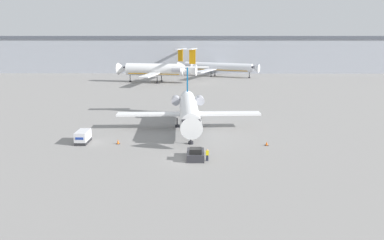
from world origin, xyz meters
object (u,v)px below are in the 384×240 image
worker_near_tug (207,155)px  airplane_parked_far_left (215,67)px  airplane_parked_far_right (157,70)px  luggage_cart (83,137)px  traffic_cone_left (118,142)px  airplane_main (189,110)px  pushback_tug (196,154)px  traffic_cone_right (267,144)px

worker_near_tug → airplane_parked_far_left: 101.60m
airplane_parked_far_left → airplane_parked_far_right: 28.77m
luggage_cart → traffic_cone_left: bearing=-6.1°
airplane_main → pushback_tug: (1.19, -16.82, -2.75)m
traffic_cone_left → traffic_cone_right: 22.79m
airplane_parked_far_right → traffic_cone_right: bearing=-72.0°
airplane_main → worker_near_tug: 17.98m
airplane_main → airplane_parked_far_right: 65.49m
pushback_tug → airplane_parked_far_right: airplane_parked_far_right is taller
luggage_cart → airplane_parked_far_right: airplane_parked_far_right is taller
pushback_tug → luggage_cart: size_ratio=1.05×
airplane_main → airplane_parked_far_right: (-12.28, 64.32, 1.09)m
airplane_main → luggage_cart: bearing=-150.3°
luggage_cart → traffic_cone_right: size_ratio=6.05×
pushback_tug → airplane_parked_far_left: (7.69, 100.60, 3.14)m
pushback_tug → luggage_cart: bearing=156.8°
traffic_cone_right → airplane_parked_far_right: airplane_parked_far_right is taller
airplane_main → airplane_parked_far_left: bearing=83.9°
traffic_cone_left → airplane_parked_far_right: airplane_parked_far_right is taller
traffic_cone_left → traffic_cone_right: traffic_cone_left is taller
airplane_parked_far_left → pushback_tug: bearing=-94.4°
airplane_main → worker_near_tug: (2.76, -17.59, -2.53)m
luggage_cart → traffic_cone_right: 28.38m
airplane_parked_far_left → luggage_cart: bearing=-105.2°
worker_near_tug → airplane_main: bearing=98.9°
luggage_cart → traffic_cone_left: luggage_cart is taller
pushback_tug → airplane_parked_far_left: bearing=85.6°
worker_near_tug → traffic_cone_left: (-13.53, 7.67, -0.52)m
airplane_main → pushback_tug: bearing=-85.9°
airplane_main → traffic_cone_left: 14.95m
luggage_cart → traffic_cone_right: bearing=-2.3°
airplane_main → traffic_cone_right: 16.24m
airplane_main → luggage_cart: 18.96m
luggage_cart → airplane_parked_far_left: 96.50m
worker_near_tug → traffic_cone_right: 11.69m
worker_near_tug → traffic_cone_right: (9.25, 7.12, -0.57)m
airplane_main → airplane_parked_far_right: bearing=100.8°
pushback_tug → traffic_cone_right: 12.55m
worker_near_tug → airplane_parked_far_right: (-15.04, 81.90, 3.62)m
worker_near_tug → traffic_cone_left: worker_near_tug is taller
pushback_tug → traffic_cone_right: pushback_tug is taller
traffic_cone_right → airplane_parked_far_left: bearing=91.9°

